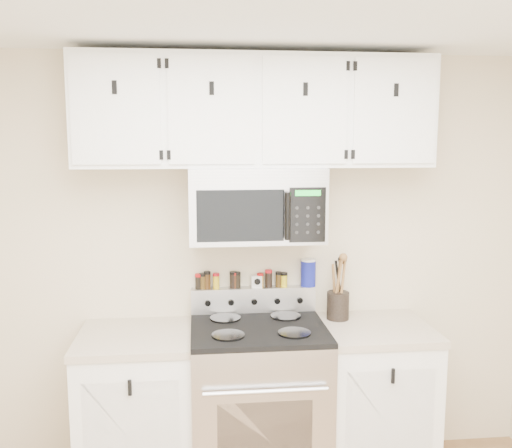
{
  "coord_description": "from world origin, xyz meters",
  "views": [
    {
      "loc": [
        -0.34,
        -1.66,
        2.0
      ],
      "look_at": [
        -0.01,
        1.45,
        1.53
      ],
      "focal_mm": 40.0,
      "sensor_mm": 36.0,
      "label": 1
    }
  ],
  "objects": [
    {
      "name": "base_cabinet_right",
      "position": [
        0.69,
        1.45,
        0.46
      ],
      "size": [
        0.64,
        0.62,
        0.92
      ],
      "color": "white",
      "rests_on": "floor"
    },
    {
      "name": "spice_jar_10",
      "position": [
        0.19,
        1.71,
        1.14
      ],
      "size": [
        0.04,
        0.04,
        0.09
      ],
      "color": "yellow",
      "rests_on": "range"
    },
    {
      "name": "base_cabinet_left",
      "position": [
        -0.69,
        1.45,
        0.46
      ],
      "size": [
        0.64,
        0.62,
        0.92
      ],
      "color": "white",
      "rests_on": "floor"
    },
    {
      "name": "spice_jar_0",
      "position": [
        -0.33,
        1.71,
        1.15
      ],
      "size": [
        0.04,
        0.04,
        0.09
      ],
      "color": "black",
      "rests_on": "range"
    },
    {
      "name": "back_wall",
      "position": [
        0.0,
        1.75,
        1.25
      ],
      "size": [
        3.5,
        0.01,
        2.5
      ],
      "primitive_type": "cube",
      "color": "beige",
      "rests_on": "floor"
    },
    {
      "name": "spice_jar_9",
      "position": [
        0.16,
        1.71,
        1.15
      ],
      "size": [
        0.04,
        0.04,
        0.09
      ],
      "color": "#3E2B0F",
      "rests_on": "range"
    },
    {
      "name": "spice_jar_2",
      "position": [
        -0.28,
        1.71,
        1.15
      ],
      "size": [
        0.04,
        0.04,
        0.11
      ],
      "color": "#3A230E",
      "rests_on": "range"
    },
    {
      "name": "utensil_crock",
      "position": [
        0.5,
        1.6,
        1.02
      ],
      "size": [
        0.13,
        0.13,
        0.39
      ],
      "color": "black",
      "rests_on": "base_cabinet_right"
    },
    {
      "name": "salt_canister",
      "position": [
        0.34,
        1.71,
        1.19
      ],
      "size": [
        0.09,
        0.09,
        0.17
      ],
      "color": "#151D96",
      "rests_on": "range"
    },
    {
      "name": "upper_cabinets",
      "position": [
        -0.0,
        1.58,
        2.15
      ],
      "size": [
        2.0,
        0.35,
        0.62
      ],
      "color": "white",
      "rests_on": "back_wall"
    },
    {
      "name": "microwave",
      "position": [
        0.0,
        1.55,
        1.63
      ],
      "size": [
        0.76,
        0.44,
        0.42
      ],
      "color": "#9E9EA3",
      "rests_on": "back_wall"
    },
    {
      "name": "spice_jar_8",
      "position": [
        0.09,
        1.71,
        1.15
      ],
      "size": [
        0.04,
        0.04,
        0.11
      ],
      "color": "black",
      "rests_on": "range"
    },
    {
      "name": "spice_jar_7",
      "position": [
        0.04,
        1.71,
        1.14
      ],
      "size": [
        0.04,
        0.04,
        0.09
      ],
      "color": "orange",
      "rests_on": "range"
    },
    {
      "name": "spice_jar_3",
      "position": [
        -0.23,
        1.71,
        1.15
      ],
      "size": [
        0.04,
        0.04,
        0.09
      ],
      "color": "gold",
      "rests_on": "range"
    },
    {
      "name": "range",
      "position": [
        0.0,
        1.43,
        0.49
      ],
      "size": [
        0.76,
        0.65,
        1.1
      ],
      "color": "#B7B7BA",
      "rests_on": "floor"
    },
    {
      "name": "spice_jar_6",
      "position": [
        -0.1,
        1.71,
        1.15
      ],
      "size": [
        0.04,
        0.04,
        0.1
      ],
      "color": "black",
      "rests_on": "range"
    },
    {
      "name": "spice_jar_5",
      "position": [
        -0.12,
        1.71,
        1.15
      ],
      "size": [
        0.04,
        0.04,
        0.1
      ],
      "color": "#41210F",
      "rests_on": "range"
    },
    {
      "name": "spice_jar_4",
      "position": [
        -0.12,
        1.71,
        1.15
      ],
      "size": [
        0.04,
        0.04,
        0.1
      ],
      "color": "black",
      "rests_on": "range"
    },
    {
      "name": "kitchen_timer",
      "position": [
        0.02,
        1.71,
        1.14
      ],
      "size": [
        0.07,
        0.06,
        0.07
      ],
      "primitive_type": "cube",
      "rotation": [
        0.0,
        0.0,
        -0.12
      ],
      "color": "silver",
      "rests_on": "range"
    },
    {
      "name": "spice_jar_1",
      "position": [
        -0.31,
        1.71,
        1.15
      ],
      "size": [
        0.05,
        0.05,
        0.1
      ],
      "color": "#442F10",
      "rests_on": "range"
    }
  ]
}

